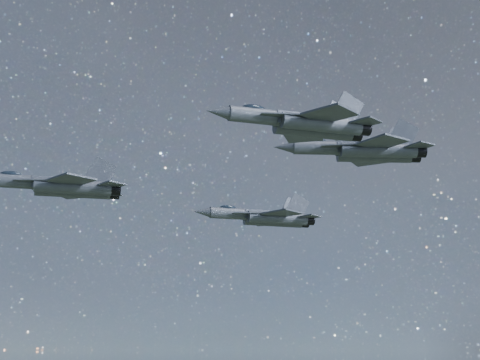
{
  "coord_description": "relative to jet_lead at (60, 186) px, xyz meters",
  "views": [
    {
      "loc": [
        -2.38,
        -75.22,
        124.57
      ],
      "look_at": [
        1.12,
        -0.77,
        143.59
      ],
      "focal_mm": 50.0,
      "sensor_mm": 36.0,
      "label": 1
    }
  ],
  "objects": [
    {
      "name": "jet_right",
      "position": [
        25.39,
        -12.83,
        3.25
      ],
      "size": [
        16.77,
        11.4,
        4.21
      ],
      "rotation": [
        0.0,
        0.0,
        0.25
      ],
      "color": "#393E47"
    },
    {
      "name": "jet_lead",
      "position": [
        0.0,
        0.0,
        0.0
      ],
      "size": [
        17.4,
        11.97,
        4.37
      ],
      "rotation": [
        0.0,
        0.0,
        0.2
      ],
      "color": "#393E47"
    },
    {
      "name": "jet_left",
      "position": [
        24.74,
        23.49,
        1.33
      ],
      "size": [
        18.85,
        12.88,
        4.73
      ],
      "rotation": [
        0.0,
        0.0,
        0.23
      ],
      "color": "#393E47"
    },
    {
      "name": "jet_slot",
      "position": [
        33.64,
        -1.75,
        4.02
      ],
      "size": [
        17.43,
        12.44,
        4.45
      ],
      "rotation": [
        0.0,
        0.0,
        0.01
      ],
      "color": "#393E47"
    }
  ]
}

